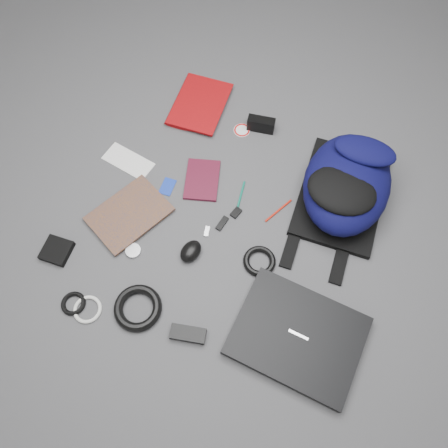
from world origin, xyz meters
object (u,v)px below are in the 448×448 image
at_px(comic_book, 113,197).
at_px(power_brick, 188,334).
at_px(dvd_case, 202,180).
at_px(compact_camera, 261,124).
at_px(backpack, 347,183).
at_px(laptop, 297,336).
at_px(textbook_red, 176,98).
at_px(mouse, 191,251).
at_px(pouch, 57,251).

distance_m(comic_book, power_brick, 0.60).
xyz_separation_m(dvd_case, compact_camera, (0.10, 0.33, 0.02)).
bearing_deg(backpack, power_brick, -118.01).
xyz_separation_m(backpack, power_brick, (-0.28, -0.72, -0.09)).
height_order(laptop, dvd_case, laptop).
bearing_deg(comic_book, power_brick, -12.02).
distance_m(laptop, textbook_red, 1.09).
height_order(dvd_case, power_brick, power_brick).
xyz_separation_m(compact_camera, mouse, (-0.00, -0.61, -0.01)).
bearing_deg(comic_book, textbook_red, 112.67).
height_order(laptop, power_brick, laptop).
bearing_deg(dvd_case, power_brick, -88.05).
bearing_deg(compact_camera, textbook_red, 170.04).
xyz_separation_m(comic_book, compact_camera, (0.37, 0.54, 0.02)).
xyz_separation_m(backpack, compact_camera, (-0.40, 0.16, -0.07)).
relative_size(laptop, comic_book, 1.46).
xyz_separation_m(textbook_red, mouse, (0.38, -0.59, 0.01)).
bearing_deg(dvd_case, textbook_red, 111.76).
bearing_deg(laptop, backpack, 94.83).
distance_m(textbook_red, power_brick, 0.99).
xyz_separation_m(backpack, laptop, (0.05, -0.57, -0.08)).
xyz_separation_m(compact_camera, pouch, (-0.44, -0.82, -0.02)).
xyz_separation_m(laptop, comic_book, (-0.83, 0.18, -0.01)).
bearing_deg(pouch, compact_camera, 61.80).
relative_size(comic_book, mouse, 3.08).
relative_size(dvd_case, pouch, 1.86).
height_order(dvd_case, pouch, pouch).
relative_size(textbook_red, dvd_case, 1.58).
distance_m(compact_camera, pouch, 0.93).
bearing_deg(mouse, comic_book, 177.88).
height_order(textbook_red, dvd_case, textbook_red).
relative_size(dvd_case, compact_camera, 1.61).
bearing_deg(compact_camera, comic_book, -137.61).
relative_size(textbook_red, comic_book, 1.01).
bearing_deg(laptop, comic_book, 167.63).
xyz_separation_m(backpack, dvd_case, (-0.51, -0.17, -0.09)).
relative_size(textbook_red, power_brick, 2.42).
bearing_deg(textbook_red, mouse, -64.85).
distance_m(backpack, comic_book, 0.87).
distance_m(dvd_case, mouse, 0.31).
bearing_deg(comic_book, laptop, 9.18).
bearing_deg(backpack, comic_book, -160.41).
distance_m(mouse, pouch, 0.48).
bearing_deg(pouch, backpack, 38.08).
relative_size(laptop, pouch, 4.22).
height_order(mouse, pouch, mouse).
xyz_separation_m(textbook_red, compact_camera, (0.38, 0.02, 0.02)).
distance_m(textbook_red, compact_camera, 0.38).
bearing_deg(backpack, dvd_case, -168.38).
bearing_deg(textbook_red, power_brick, -66.86).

